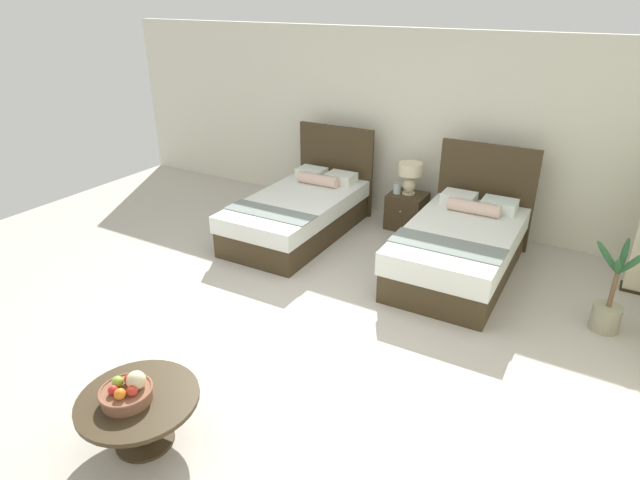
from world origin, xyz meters
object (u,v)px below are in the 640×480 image
object	(u,v)px
vase	(397,188)
fruit_bowl	(127,392)
potted_palm	(609,305)
nightstand	(407,211)
bed_near_window	(300,212)
table_lamp	(410,174)
coffee_table	(140,408)
bed_near_corner	(460,246)

from	to	relation	value
vase	fruit_bowl	bearing A→B (deg)	-90.54
potted_palm	nightstand	bearing A→B (deg)	153.01
bed_near_window	table_lamp	distance (m)	1.56
fruit_bowl	potted_palm	size ratio (longest dim) A/B	0.39
coffee_table	potted_palm	bearing A→B (deg)	50.02
table_lamp	coffee_table	xyz separation A→B (m)	(-0.15, -4.66, -0.46)
bed_near_corner	nightstand	world-z (taller)	bed_near_corner
bed_near_window	potted_palm	distance (m)	3.81
bed_near_corner	nightstand	xyz separation A→B (m)	(-1.03, 0.92, -0.09)
bed_near_window	bed_near_corner	world-z (taller)	bed_near_corner
nightstand	coffee_table	distance (m)	4.65
potted_palm	table_lamp	bearing A→B (deg)	152.66
table_lamp	potted_palm	size ratio (longest dim) A/B	0.46
table_lamp	potted_palm	world-z (taller)	potted_palm
bed_near_corner	potted_palm	world-z (taller)	bed_near_corner
nightstand	bed_near_corner	bearing A→B (deg)	-41.85
bed_near_corner	table_lamp	size ratio (longest dim) A/B	4.87
table_lamp	fruit_bowl	distance (m)	4.72
nightstand	potted_palm	xyz separation A→B (m)	(2.62, -1.33, 0.03)
bed_near_corner	table_lamp	distance (m)	1.47
bed_near_corner	table_lamp	bearing A→B (deg)	137.54
bed_near_window	table_lamp	xyz separation A→B (m)	(1.16, 0.94, 0.46)
coffee_table	vase	bearing A→B (deg)	89.91
table_lamp	vase	distance (m)	0.27
potted_palm	bed_near_window	bearing A→B (deg)	173.72
vase	potted_palm	world-z (taller)	potted_palm
bed_near_window	coffee_table	world-z (taller)	bed_near_window
bed_near_corner	potted_palm	distance (m)	1.64
bed_near_corner	vase	xyz separation A→B (m)	(-1.18, 0.88, 0.23)
nightstand	table_lamp	xyz separation A→B (m)	(0.00, 0.02, 0.53)
table_lamp	bed_near_corner	bearing A→B (deg)	-42.46
table_lamp	vase	bearing A→B (deg)	-157.88
vase	coffee_table	xyz separation A→B (m)	(-0.01, -4.60, -0.25)
nightstand	potted_palm	size ratio (longest dim) A/B	0.51
nightstand	vase	world-z (taller)	vase
nightstand	vase	bearing A→B (deg)	-164.85
bed_near_window	coffee_table	size ratio (longest dim) A/B	2.60
table_lamp	potted_palm	distance (m)	2.99
bed_near_corner	potted_palm	bearing A→B (deg)	-14.50
bed_near_window	table_lamp	size ratio (longest dim) A/B	5.13
bed_near_corner	table_lamp	xyz separation A→B (m)	(-1.03, 0.94, 0.44)
bed_near_window	bed_near_corner	xyz separation A→B (m)	(2.19, -0.01, 0.02)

